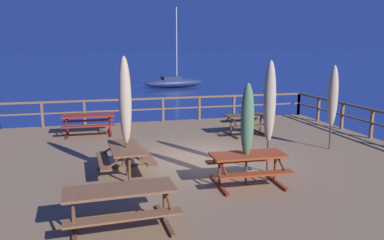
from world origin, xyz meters
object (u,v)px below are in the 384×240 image
at_px(picnic_table_back_right, 120,199).
at_px(patio_umbrella_tall_back_right, 125,101).
at_px(picnic_table_front_right, 248,162).
at_px(picnic_table_mid_centre, 125,155).
at_px(sailboat_distant, 174,82).
at_px(patio_umbrella_tall_mid_left, 270,102).
at_px(picnic_table_mid_left, 246,120).
at_px(patio_umbrella_short_mid, 333,96).
at_px(patio_umbrella_tall_mid_right, 247,121).
at_px(picnic_table_mid_right, 89,120).

height_order(picnic_table_back_right, patio_umbrella_tall_back_right, patio_umbrella_tall_back_right).
bearing_deg(picnic_table_back_right, picnic_table_front_right, 25.94).
xyz_separation_m(picnic_table_mid_centre, sailboat_distant, (7.24, 27.62, -0.73)).
xyz_separation_m(picnic_table_back_right, patio_umbrella_tall_mid_left, (4.07, 2.28, 1.33)).
bearing_deg(picnic_table_mid_left, patio_umbrella_short_mid, -56.00).
bearing_deg(patio_umbrella_tall_mid_right, patio_umbrella_tall_back_right, 153.35).
height_order(patio_umbrella_short_mid, patio_umbrella_tall_back_right, patio_umbrella_tall_back_right).
bearing_deg(patio_umbrella_tall_mid_right, picnic_table_back_right, -153.76).
bearing_deg(picnic_table_back_right, picnic_table_mid_right, 93.85).
relative_size(picnic_table_front_right, patio_umbrella_tall_mid_right, 0.74).
xyz_separation_m(picnic_table_back_right, sailboat_distant, (7.61, 30.61, -0.74)).
distance_m(picnic_table_mid_centre, picnic_table_back_right, 3.02).
bearing_deg(patio_umbrella_tall_back_right, picnic_table_mid_right, 100.31).
relative_size(picnic_table_back_right, sailboat_distant, 0.27).
distance_m(picnic_table_back_right, sailboat_distant, 31.55).
relative_size(picnic_table_mid_centre, patio_umbrella_tall_back_right, 0.58).
relative_size(picnic_table_mid_left, patio_umbrella_tall_mid_right, 0.67).
height_order(picnic_table_mid_left, patio_umbrella_tall_mid_left, patio_umbrella_tall_mid_left).
bearing_deg(picnic_table_front_right, picnic_table_mid_right, 119.48).
bearing_deg(patio_umbrella_tall_back_right, patio_umbrella_tall_mid_left, -9.95).
height_order(picnic_table_mid_left, sailboat_distant, sailboat_distant).
relative_size(picnic_table_mid_left, patio_umbrella_short_mid, 0.61).
bearing_deg(picnic_table_mid_centre, sailboat_distant, 75.32).
height_order(picnic_table_back_right, patio_umbrella_tall_mid_right, patio_umbrella_tall_mid_right).
xyz_separation_m(picnic_table_front_right, picnic_table_mid_centre, (-2.82, 1.44, -0.00)).
distance_m(picnic_table_mid_left, sailboat_distant, 24.07).
distance_m(picnic_table_mid_right, patio_umbrella_tall_back_right, 5.51).
xyz_separation_m(patio_umbrella_tall_mid_right, sailboat_distant, (4.46, 29.06, -1.76)).
relative_size(picnic_table_mid_centre, patio_umbrella_tall_mid_right, 0.72).
height_order(picnic_table_mid_left, patio_umbrella_tall_mid_right, patio_umbrella_tall_mid_right).
xyz_separation_m(picnic_table_mid_centre, patio_umbrella_tall_mid_right, (2.77, -1.44, 1.03)).
relative_size(picnic_table_mid_right, picnic_table_front_right, 1.06).
xyz_separation_m(patio_umbrella_short_mid, patio_umbrella_tall_back_right, (-6.70, -1.02, 0.23)).
bearing_deg(picnic_table_mid_left, patio_umbrella_tall_mid_left, -105.37).
relative_size(picnic_table_mid_left, patio_umbrella_tall_mid_left, 0.56).
bearing_deg(patio_umbrella_tall_back_right, picnic_table_mid_centre, 113.62).
relative_size(picnic_table_mid_right, patio_umbrella_tall_back_right, 0.63).
bearing_deg(picnic_table_front_right, picnic_table_mid_left, 67.83).
bearing_deg(sailboat_distant, picnic_table_front_right, -98.65).
relative_size(patio_umbrella_short_mid, patio_umbrella_tall_back_right, 0.89).
height_order(picnic_table_mid_left, picnic_table_mid_centre, same).
relative_size(picnic_table_front_right, patio_umbrella_short_mid, 0.68).
bearing_deg(picnic_table_mid_centre, patio_umbrella_tall_mid_right, -27.52).
relative_size(picnic_table_mid_centre, patio_umbrella_short_mid, 0.65).
bearing_deg(picnic_table_back_right, sailboat_distant, 76.04).
height_order(picnic_table_mid_centre, sailboat_distant, sailboat_distant).
height_order(picnic_table_mid_right, patio_umbrella_tall_mid_left, patio_umbrella_tall_mid_left).
distance_m(picnic_table_back_right, patio_umbrella_short_mid, 8.21).
distance_m(picnic_table_front_right, picnic_table_mid_left, 5.52).
bearing_deg(picnic_table_back_right, picnic_table_mid_centre, 82.90).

